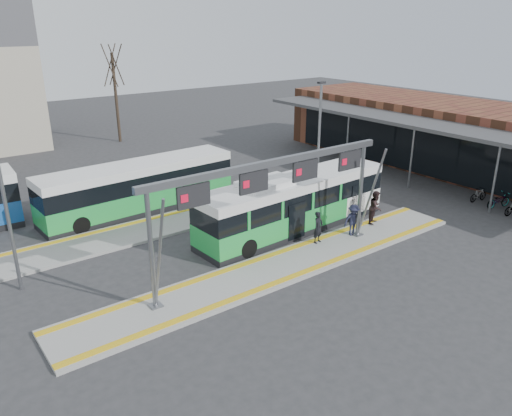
% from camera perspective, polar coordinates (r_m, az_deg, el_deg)
% --- Properties ---
extents(ground, '(120.00, 120.00, 0.00)m').
position_cam_1_polar(ground, '(24.02, 3.08, -6.82)').
color(ground, '#2D2D30').
rests_on(ground, ground).
extents(platform_main, '(22.00, 3.00, 0.15)m').
position_cam_1_polar(platform_main, '(23.98, 3.09, -6.66)').
color(platform_main, gray).
rests_on(platform_main, ground).
extents(platform_second, '(20.00, 3.00, 0.15)m').
position_cam_1_polar(platform_second, '(28.37, -13.71, -2.75)').
color(platform_second, gray).
rests_on(platform_second, ground).
extents(tactile_main, '(22.00, 2.65, 0.02)m').
position_cam_1_polar(tactile_main, '(23.94, 3.09, -6.48)').
color(tactile_main, gold).
rests_on(tactile_main, platform_main).
extents(tactile_second, '(20.00, 0.35, 0.02)m').
position_cam_1_polar(tactile_second, '(29.32, -14.64, -1.87)').
color(tactile_second, gold).
rests_on(tactile_second, platform_second).
extents(gantry, '(13.00, 1.68, 5.20)m').
position_cam_1_polar(gantry, '(22.33, 2.19, 3.00)').
color(gantry, slate).
rests_on(gantry, platform_main).
extents(station_building, '(11.50, 32.00, 5.00)m').
position_cam_1_polar(station_building, '(41.84, 23.20, 7.27)').
color(station_building, brown).
rests_on(station_building, ground).
extents(hero_bus, '(12.15, 3.14, 3.31)m').
position_cam_1_polar(hero_bus, '(27.70, 4.32, 0.44)').
color(hero_bus, black).
rests_on(hero_bus, ground).
extents(bg_bus_green, '(12.19, 3.17, 3.02)m').
position_cam_1_polar(bg_bus_green, '(31.28, -13.20, 2.29)').
color(bg_bus_green, black).
rests_on(bg_bus_green, ground).
extents(passenger_a, '(0.69, 0.53, 1.70)m').
position_cam_1_polar(passenger_a, '(26.09, 7.12, -2.19)').
color(passenger_a, black).
rests_on(passenger_a, platform_main).
extents(passenger_b, '(1.14, 1.04, 1.92)m').
position_cam_1_polar(passenger_b, '(29.13, 13.51, 0.10)').
color(passenger_b, black).
rests_on(passenger_b, platform_main).
extents(passenger_c, '(1.26, 0.92, 1.74)m').
position_cam_1_polar(passenger_c, '(27.27, 11.06, -1.34)').
color(passenger_c, '#1F2239').
rests_on(passenger_c, platform_main).
extents(bicycle_c, '(1.94, 1.04, 0.97)m').
position_cam_1_polar(bicycle_c, '(34.74, 25.97, 0.80)').
color(bicycle_c, gray).
rests_on(bicycle_c, ground).
extents(bicycle_d, '(1.55, 0.62, 0.91)m').
position_cam_1_polar(bicycle_d, '(35.41, 24.08, 1.39)').
color(bicycle_d, gray).
rests_on(bicycle_d, ground).
extents(tree_mid, '(1.40, 1.40, 9.35)m').
position_cam_1_polar(tree_mid, '(49.53, -16.04, 15.36)').
color(tree_mid, '#382B21').
rests_on(tree_mid, ground).
extents(lamp_west, '(0.50, 0.25, 7.87)m').
position_cam_1_polar(lamp_west, '(22.87, -26.80, 0.83)').
color(lamp_west, slate).
rests_on(lamp_west, ground).
extents(lamp_east, '(0.50, 0.25, 7.66)m').
position_cam_1_polar(lamp_east, '(31.23, 7.20, 7.59)').
color(lamp_east, slate).
rests_on(lamp_east, ground).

